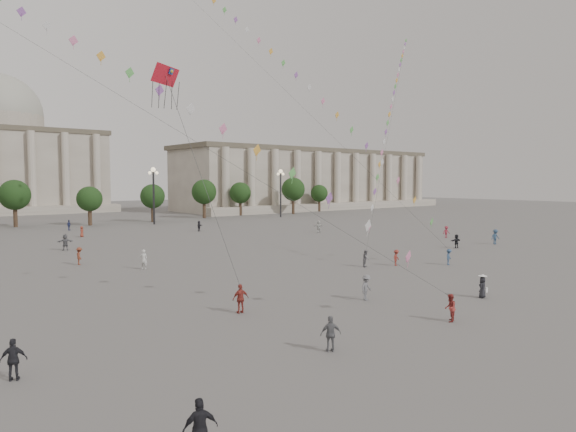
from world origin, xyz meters
TOP-DOWN VIEW (x-y plane):
  - ground at (0.00, 0.00)m, footprint 360.00×360.00m
  - hall_east at (75.00, 93.89)m, footprint 84.00×26.22m
  - hall_central at (0.00, 129.22)m, footprint 48.30×34.30m
  - tree_row at (0.00, 78.00)m, footprint 137.12×5.12m
  - lamp_post_mid_east at (15.00, 70.00)m, footprint 2.00×0.90m
  - lamp_post_far_east at (45.00, 70.00)m, footprint 2.00×0.90m
  - person_crowd_0 at (-0.79, 68.00)m, footprint 1.01×1.01m
  - person_crowd_3 at (29.64, 15.35)m, footprint 1.62×0.74m
  - person_crowd_6 at (0.88, 3.63)m, footprint 1.29×0.97m
  - person_crowd_7 at (28.97, 39.65)m, footprint 1.82×0.82m
  - person_crowd_8 at (13.81, 11.62)m, footprint 1.14×0.87m
  - person_crowd_9 at (15.27, 53.31)m, footprint 1.55×1.33m
  - person_crowd_12 at (-8.15, 43.03)m, footprint 1.85×0.83m
  - person_crowd_13 at (-6.13, 24.97)m, footprint 0.80×0.80m
  - person_crowd_14 at (36.85, 14.36)m, footprint 1.41×1.06m
  - person_crowd_17 at (-10.02, 31.34)m, footprint 0.77×1.19m
  - person_crowd_18 at (-2.19, 56.57)m, footprint 0.85×0.91m
  - person_crowd_19 at (38.34, 22.68)m, footprint 1.24×0.99m
  - tourist_0 at (-7.78, 6.18)m, footprint 1.13×0.60m
  - tourist_1 at (-21.07, 3.00)m, footprint 1.12×0.81m
  - tourist_3 at (-8.37, -2.59)m, footprint 1.11×0.85m
  - tourist_4 at (-17.98, -7.10)m, footprint 1.16×0.69m
  - kite_flyer_0 at (0.71, -3.13)m, footprint 1.00×0.93m
  - kite_flyer_1 at (18.14, 8.66)m, footprint 1.16×0.92m
  - kite_flyer_2 at (11.00, 12.99)m, footprint 0.99×0.94m
  - hat_person at (7.80, -1.01)m, footprint 0.82×0.62m
  - dragon_kite at (-11.88, 7.61)m, footprint 3.16×1.58m
  - kite_train_west at (-15.89, 23.91)m, footprint 31.51×50.34m
  - kite_train_mid at (9.78, 36.00)m, footprint 16.47×51.63m
  - kite_train_east at (32.60, 27.97)m, footprint 40.62×27.89m

SIDE VIEW (x-z plane):
  - ground at x=0.00m, z-range 0.00..0.00m
  - person_crowd_8 at x=13.81m, z-range 0.00..1.56m
  - person_crowd_18 at x=-2.19m, z-range 0.00..1.57m
  - kite_flyer_1 at x=18.14m, z-range 0.00..1.57m
  - kite_flyer_2 at x=11.00m, z-range 0.00..1.61m
  - hat_person at x=7.80m, z-range -0.03..1.66m
  - kite_flyer_0 at x=0.71m, z-range 0.00..1.64m
  - person_crowd_9 at x=15.27m, z-range 0.00..1.68m
  - person_crowd_19 at x=38.34m, z-range 0.00..1.69m
  - person_crowd_3 at x=29.64m, z-range 0.00..1.69m
  - person_crowd_0 at x=-0.79m, z-range 0.00..1.73m
  - person_crowd_17 at x=-10.02m, z-range 0.00..1.73m
  - tourist_3 at x=-8.37m, z-range 0.00..1.75m
  - tourist_1 at x=-21.07m, z-range 0.00..1.77m
  - person_crowd_6 at x=0.88m, z-range 0.00..1.78m
  - tourist_0 at x=-7.78m, z-range 0.00..1.83m
  - tourist_4 at x=-17.98m, z-range 0.00..1.85m
  - person_crowd_13 at x=-6.13m, z-range 0.00..1.86m
  - person_crowd_7 at x=28.97m, z-range 0.00..1.89m
  - person_crowd_12 at x=-8.15m, z-range 0.00..1.93m
  - person_crowd_14 at x=36.85m, z-range 0.00..1.94m
  - tree_row at x=0.00m, z-range 1.39..9.39m
  - lamp_post_mid_east at x=15.00m, z-range 2.03..12.68m
  - lamp_post_far_east at x=45.00m, z-range 2.03..12.68m
  - hall_east at x=75.00m, z-range -0.17..17.03m
  - dragon_kite at x=-11.88m, z-range 6.76..20.36m
  - hall_central at x=0.00m, z-range -3.52..31.98m
  - kite_train_east at x=32.60m, z-range -10.46..49.75m
  - kite_train_west at x=-15.89m, z-range -14.54..55.64m
  - kite_train_mid at x=9.78m, z-range -8.41..65.79m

